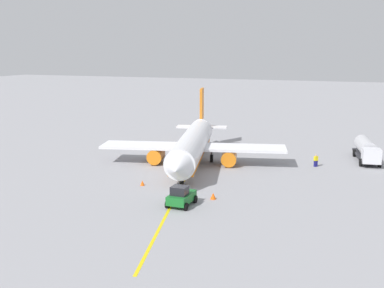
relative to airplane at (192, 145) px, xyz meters
name	(u,v)px	position (x,y,z in m)	size (l,w,h in m)	color
ground_plane	(192,165)	(0.46, 0.12, -2.70)	(400.00, 400.00, 0.00)	#939399
airplane	(192,145)	(0.00, 0.00, 0.00)	(31.12, 26.55, 9.76)	white
fuel_tanker	(367,149)	(-10.87, 22.99, -0.98)	(10.40, 4.23, 3.15)	#2D2D33
pushback_tug	(181,196)	(17.35, 5.42, -1.69)	(3.62, 2.33, 2.20)	#196B28
refueling_worker	(316,161)	(-4.80, 16.53, -1.88)	(0.62, 0.62, 1.71)	navy
safety_cone_nose	(213,196)	(14.09, 7.83, -2.34)	(0.65, 0.65, 0.72)	#F2590F
safety_cone_wingtip	(142,183)	(12.16, -1.73, -2.40)	(0.54, 0.54, 0.60)	#F2590F
taxi_line_marking	(192,165)	(0.46, 0.12, -2.70)	(66.78, 0.30, 0.01)	yellow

